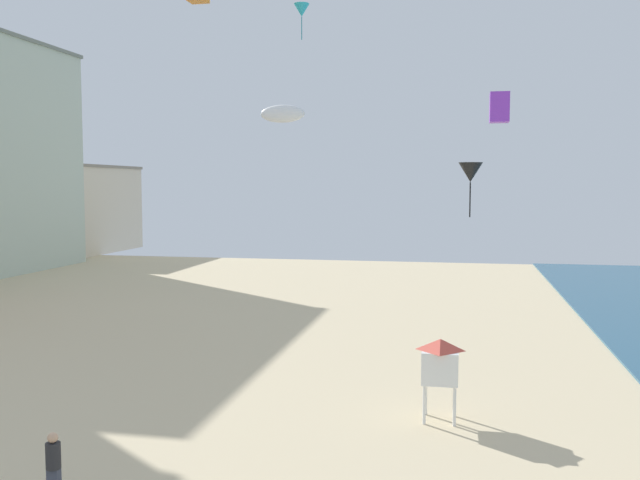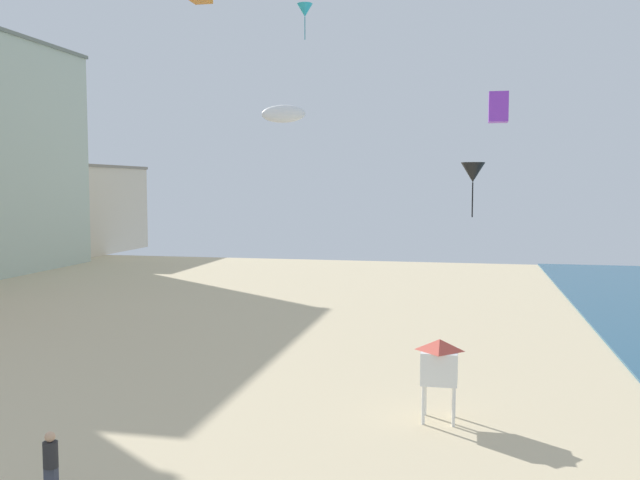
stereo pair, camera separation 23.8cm
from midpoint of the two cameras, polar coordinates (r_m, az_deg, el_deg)
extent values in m
cube|color=beige|center=(80.85, -19.43, 2.34)|extent=(11.01, 13.16, 9.04)
cube|color=gray|center=(80.83, -19.52, 5.65)|extent=(11.23, 13.42, 0.30)
cylinder|color=#262628|center=(17.72, -20.82, -16.10)|extent=(0.34, 0.34, 0.60)
sphere|color=tan|center=(17.58, -20.86, -14.81)|extent=(0.24, 0.24, 0.24)
cylinder|color=white|center=(21.91, 8.76, -13.20)|extent=(0.10, 0.10, 1.20)
cylinder|color=white|center=(21.88, 11.18, -13.26)|extent=(0.10, 0.10, 1.20)
cylinder|color=white|center=(22.77, 8.90, -12.52)|extent=(0.10, 0.10, 1.20)
cylinder|color=white|center=(22.74, 11.22, -12.57)|extent=(0.10, 0.10, 1.20)
cube|color=white|center=(22.02, 10.05, -10.15)|extent=(1.10, 1.10, 1.00)
pyramid|color=#D14C3D|center=(21.86, 10.08, -8.44)|extent=(1.10, 1.10, 0.35)
ellipsoid|color=white|center=(26.88, -2.75, 10.28)|extent=(1.73, 0.48, 0.67)
cone|color=black|center=(35.29, 12.59, 5.43)|extent=(1.19, 1.19, 0.97)
cylinder|color=black|center=(35.29, 12.55, 3.24)|extent=(0.06, 0.06, 1.73)
cube|color=purple|center=(20.51, 14.72, 10.46)|extent=(0.53, 0.53, 0.84)
cone|color=#2DB7CC|center=(45.52, -1.09, 18.28)|extent=(0.96, 0.96, 0.79)
cylinder|color=teal|center=(45.27, -1.09, 16.94)|extent=(0.05, 0.05, 1.40)
camera|label=1|loc=(0.12, -89.72, 0.02)|focal=39.11mm
camera|label=2|loc=(0.12, 90.28, -0.02)|focal=39.11mm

